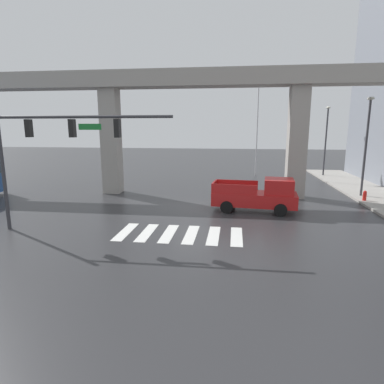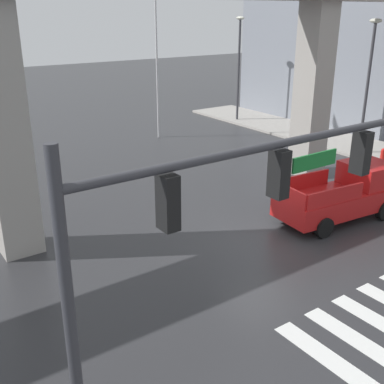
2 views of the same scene
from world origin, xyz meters
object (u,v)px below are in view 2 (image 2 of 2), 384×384
object	(u,v)px
pickup_truck	(345,194)
street_lamp_far_north	(239,57)
traffic_signal_mast	(225,218)
street_lamp_mid_block	(369,72)
fire_hydrant	(383,156)
flagpole	(158,39)

from	to	relation	value
pickup_truck	street_lamp_far_north	bearing A→B (deg)	63.49
traffic_signal_mast	street_lamp_mid_block	size ratio (longest dim) A/B	1.20
fire_hydrant	flagpole	world-z (taller)	flagpole
traffic_signal_mast	flagpole	distance (m)	23.17
pickup_truck	traffic_signal_mast	size ratio (longest dim) A/B	0.61
pickup_truck	traffic_signal_mast	xyz separation A→B (m)	(-10.28, -5.30, 3.57)
pickup_truck	traffic_signal_mast	distance (m)	12.10
street_lamp_mid_block	street_lamp_far_north	size ratio (longest dim) A/B	1.00
pickup_truck	street_lamp_far_north	xyz separation A→B (m)	(7.83, 15.70, 3.57)
street_lamp_far_north	flagpole	xyz separation A→B (m)	(-7.03, -0.70, 1.44)
traffic_signal_mast	street_lamp_far_north	xyz separation A→B (m)	(18.11, 21.00, -0.01)
traffic_signal_mast	fire_hydrant	xyz separation A→B (m)	(17.71, 8.64, -4.13)
traffic_signal_mast	street_lamp_far_north	size ratio (longest dim) A/B	1.20
street_lamp_mid_block	street_lamp_far_north	xyz separation A→B (m)	(0.00, 10.61, 0.00)
fire_hydrant	flagpole	distance (m)	14.52
pickup_truck	flagpole	world-z (taller)	flagpole
fire_hydrant	traffic_signal_mast	bearing A→B (deg)	-153.99
pickup_truck	street_lamp_far_north	world-z (taller)	street_lamp_far_north
traffic_signal_mast	fire_hydrant	world-z (taller)	traffic_signal_mast
flagpole	pickup_truck	bearing A→B (deg)	-93.05
street_lamp_mid_block	traffic_signal_mast	bearing A→B (deg)	-150.15
fire_hydrant	flagpole	bearing A→B (deg)	119.63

